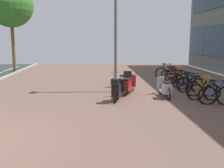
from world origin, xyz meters
TOP-DOWN VIEW (x-y plane):
  - ground at (1.43, 0.00)m, footprint 21.00×40.00m
  - bicycle_rack_00 at (7.96, 3.39)m, footprint 1.42×0.48m
  - bicycle_rack_01 at (7.76, 4.11)m, footprint 1.36×0.48m
  - bicycle_rack_02 at (7.96, 4.82)m, footprint 1.35×0.48m
  - bicycle_rack_03 at (7.82, 5.54)m, footprint 1.35×0.57m
  - bicycle_rack_04 at (7.96, 6.26)m, footprint 1.25×0.49m
  - bicycle_rack_05 at (7.93, 6.98)m, footprint 1.31×0.48m
  - bicycle_rack_06 at (7.79, 7.70)m, footprint 1.30×0.47m
  - bicycle_rack_07 at (8.01, 8.41)m, footprint 1.36×0.48m
  - bicycle_rack_08 at (7.92, 9.13)m, footprint 1.28×0.48m
  - bicycle_rack_09 at (7.83, 9.85)m, footprint 1.44×0.48m
  - scooter_near at (4.26, 4.24)m, footprint 0.73×1.67m
  - scooter_mid at (4.87, 5.46)m, footprint 0.88×1.69m
  - scooter_far at (4.73, 6.47)m, footprint 0.93×1.60m
  - scooter_extra at (6.33, 4.71)m, footprint 0.52×1.75m
  - lamp_post at (4.34, 5.99)m, footprint 0.20×0.52m
  - street_tree at (-2.72, 14.04)m, footprint 3.26×3.26m

SIDE VIEW (x-z plane):
  - ground at x=1.43m, z-range -0.09..0.04m
  - bicycle_rack_08 at x=7.92m, z-range -0.14..0.79m
  - bicycle_rack_04 at x=7.96m, z-range -0.14..0.79m
  - bicycle_rack_06 at x=7.79m, z-range -0.14..0.80m
  - bicycle_rack_05 at x=7.93m, z-range -0.14..0.81m
  - bicycle_rack_02 at x=7.96m, z-range -0.14..0.82m
  - bicycle_rack_01 at x=7.76m, z-range -0.14..0.83m
  - bicycle_rack_07 at x=8.01m, z-range -0.15..0.85m
  - bicycle_rack_09 at x=7.83m, z-range -0.16..0.87m
  - bicycle_rack_03 at x=7.82m, z-range -0.16..0.87m
  - bicycle_rack_00 at x=7.96m, z-range -0.16..0.88m
  - scooter_extra at x=6.33m, z-range -0.03..0.82m
  - scooter_mid at x=4.87m, z-range -0.01..0.81m
  - scooter_near at x=4.26m, z-range -0.05..0.93m
  - scooter_far at x=4.73m, z-range -0.05..0.94m
  - lamp_post at x=4.34m, z-range 0.32..6.52m
  - street_tree at x=-2.72m, z-range 1.62..8.14m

